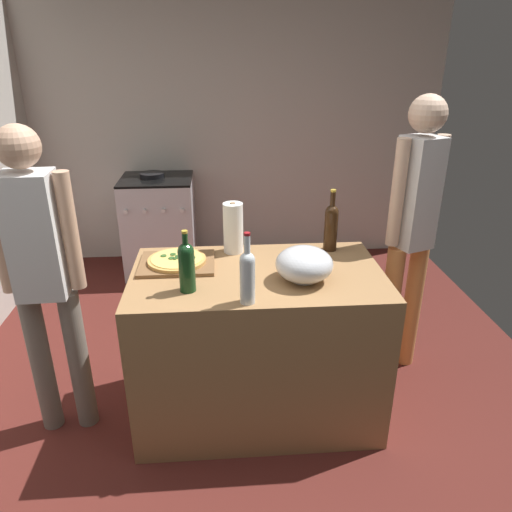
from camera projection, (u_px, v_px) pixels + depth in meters
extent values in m
cube|color=#511E19|center=(230.00, 329.00, 3.65)|extent=(4.12, 3.51, 0.02)
cube|color=#BCB7AD|center=(222.00, 125.00, 4.51)|extent=(4.12, 0.10, 2.60)
cube|color=#9E7247|center=(257.00, 344.00, 2.67)|extent=(1.32, 0.76, 0.89)
cube|color=brown|center=(177.00, 263.00, 2.57)|extent=(0.40, 0.32, 0.02)
cylinder|color=tan|center=(177.00, 260.00, 2.57)|extent=(0.31, 0.31, 0.02)
cylinder|color=#EAC660|center=(177.00, 258.00, 2.56)|extent=(0.27, 0.27, 0.00)
cylinder|color=#335926|center=(177.00, 256.00, 2.58)|extent=(0.02, 0.02, 0.01)
cylinder|color=#335926|center=(172.00, 258.00, 2.55)|extent=(0.03, 0.03, 0.01)
cylinder|color=#335926|center=(173.00, 254.00, 2.60)|extent=(0.03, 0.03, 0.01)
cylinder|color=#335926|center=(192.00, 258.00, 2.56)|extent=(0.04, 0.04, 0.01)
cylinder|color=#335926|center=(164.00, 256.00, 2.58)|extent=(0.03, 0.03, 0.01)
cylinder|color=#335926|center=(178.00, 258.00, 2.56)|extent=(0.03, 0.03, 0.01)
cylinder|color=#335926|center=(183.00, 261.00, 2.51)|extent=(0.02, 0.02, 0.01)
cylinder|color=#335926|center=(175.00, 259.00, 2.54)|extent=(0.02, 0.02, 0.01)
cylinder|color=#335926|center=(184.00, 259.00, 2.54)|extent=(0.02, 0.02, 0.01)
cylinder|color=#335926|center=(189.00, 253.00, 2.62)|extent=(0.03, 0.03, 0.01)
cylinder|color=#B2B2B7|center=(304.00, 279.00, 2.41)|extent=(0.12, 0.12, 0.01)
ellipsoid|color=silver|center=(304.00, 264.00, 2.37)|extent=(0.29, 0.29, 0.17)
cylinder|color=white|center=(233.00, 228.00, 2.69)|extent=(0.11, 0.11, 0.29)
cylinder|color=#997551|center=(233.00, 228.00, 2.69)|extent=(0.03, 0.03, 0.29)
cylinder|color=#143819|center=(187.00, 271.00, 2.27)|extent=(0.08, 0.08, 0.20)
sphere|color=#143819|center=(186.00, 251.00, 2.23)|extent=(0.08, 0.08, 0.08)
cylinder|color=#143819|center=(185.00, 240.00, 2.20)|extent=(0.03, 0.03, 0.07)
cylinder|color=gold|center=(184.00, 232.00, 2.19)|extent=(0.03, 0.03, 0.01)
cylinder|color=silver|center=(247.00, 281.00, 2.16)|extent=(0.07, 0.07, 0.21)
sphere|color=silver|center=(247.00, 260.00, 2.12)|extent=(0.07, 0.07, 0.07)
cylinder|color=silver|center=(247.00, 245.00, 2.09)|extent=(0.03, 0.03, 0.10)
cylinder|color=maroon|center=(247.00, 234.00, 2.07)|extent=(0.03, 0.03, 0.01)
cylinder|color=#331E0F|center=(331.00, 231.00, 2.73)|extent=(0.08, 0.08, 0.23)
sphere|color=#331E0F|center=(332.00, 212.00, 2.68)|extent=(0.08, 0.08, 0.08)
cylinder|color=#331E0F|center=(333.00, 200.00, 2.66)|extent=(0.03, 0.03, 0.09)
cylinder|color=gold|center=(333.00, 191.00, 2.64)|extent=(0.03, 0.03, 0.01)
cube|color=#B7B7BC|center=(160.00, 226.00, 4.44)|extent=(0.63, 0.56, 0.88)
cube|color=black|center=(156.00, 179.00, 4.26)|extent=(0.63, 0.56, 0.02)
cylinder|color=silver|center=(126.00, 212.00, 4.06)|extent=(0.04, 0.02, 0.04)
cylinder|color=silver|center=(145.00, 211.00, 4.07)|extent=(0.04, 0.02, 0.04)
cylinder|color=silver|center=(163.00, 211.00, 4.08)|extent=(0.04, 0.02, 0.04)
cylinder|color=silver|center=(182.00, 210.00, 4.09)|extent=(0.04, 0.02, 0.04)
cylinder|color=black|center=(152.00, 175.00, 4.28)|extent=(0.22, 0.22, 0.04)
cylinder|color=slate|center=(42.00, 363.00, 2.56)|extent=(0.11, 0.11, 0.83)
cylinder|color=slate|center=(79.00, 361.00, 2.58)|extent=(0.11, 0.11, 0.83)
cube|color=silver|center=(35.00, 236.00, 2.28)|extent=(0.24, 0.21, 0.62)
cylinder|color=tan|center=(70.00, 232.00, 2.29)|extent=(0.08, 0.08, 0.59)
sphere|color=tan|center=(18.00, 147.00, 2.11)|extent=(0.20, 0.20, 0.20)
cylinder|color=#D88C4C|center=(412.00, 305.00, 3.09)|extent=(0.11, 0.11, 0.87)
cylinder|color=#D88C4C|center=(390.00, 311.00, 3.03)|extent=(0.11, 0.11, 0.87)
cube|color=silver|center=(417.00, 193.00, 2.76)|extent=(0.25, 0.25, 0.65)
cylinder|color=beige|center=(436.00, 188.00, 2.80)|extent=(0.08, 0.08, 0.62)
cylinder|color=beige|center=(398.00, 194.00, 2.70)|extent=(0.08, 0.08, 0.62)
sphere|color=beige|center=(428.00, 114.00, 2.58)|extent=(0.21, 0.21, 0.21)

